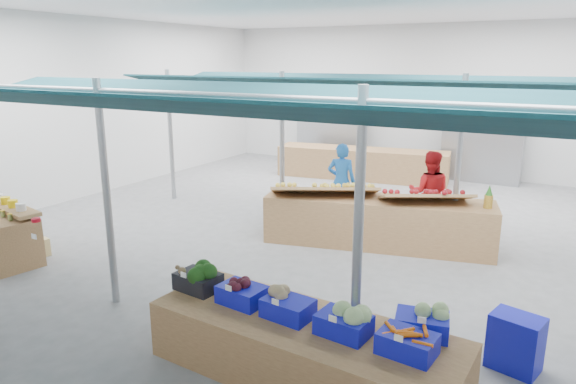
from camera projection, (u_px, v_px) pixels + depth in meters
The scene contains 23 objects.
floor at pixel (314, 231), 9.92m from camera, with size 13.00×13.00×0.00m, color slate.
hall at pixel (347, 88), 10.46m from camera, with size 13.00×13.00×13.00m.
pole_grid at pixel (307, 157), 7.63m from camera, with size 10.00×4.60×3.00m.
awnings at pixel (307, 91), 7.39m from camera, with size 9.50×7.08×0.30m.
back_shelving_left at pixel (330, 133), 15.91m from camera, with size 2.00×0.50×2.00m, color #B23F33.
back_shelving_right at pixel (482, 145), 13.74m from camera, with size 2.00×0.50×2.00m, color #B23F33.
veg_counter at pixel (303, 349), 5.28m from camera, with size 3.27×1.09×0.64m, color brown.
fruit_counter at pixel (377, 222), 9.09m from camera, with size 3.96×0.94×0.85m, color brown.
far_counter at pixel (362, 164), 14.21m from camera, with size 4.65×0.93×0.84m, color brown.
crate_stack at pixel (515, 343), 5.44m from camera, with size 0.51×0.36×0.61m, color #1014B1.
vendor_left at pixel (341, 182), 10.50m from camera, with size 0.58×0.38×1.58m, color #1A5BAA.
vendor_right at pixel (429, 193), 9.64m from camera, with size 0.77×0.60×1.58m, color #AA1418.
crate_broccoli at pixel (198, 277), 5.89m from camera, with size 0.53×0.42×0.35m.
crate_beets at pixel (242, 292), 5.57m from camera, with size 0.53×0.42×0.29m.
crate_celeriac at pixel (288, 304), 5.26m from camera, with size 0.53×0.42×0.31m.
crate_cabbage at pixel (344, 319), 4.93m from camera, with size 0.53×0.42×0.35m.
crate_carrots at pixel (407, 343), 4.61m from camera, with size 0.53×0.42×0.29m.
sparrow at pixel (181, 270), 5.86m from camera, with size 0.12×0.09×0.11m.
pole_ribbon at pixel (36, 222), 6.97m from camera, with size 0.12×0.12×0.28m.
apple_heap_yellow at pixel (325, 187), 9.11m from camera, with size 2.01×1.52×0.27m.
apple_heap_red at pixel (426, 194), 8.65m from camera, with size 1.65×1.33×0.27m.
pineapple at pixel (489, 197), 8.39m from camera, with size 0.14×0.14×0.39m.
crate_extra at pixel (422, 320), 4.94m from camera, with size 0.57×0.45×0.32m.
Camera 1 is at (4.25, -8.41, 3.22)m, focal length 32.00 mm.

